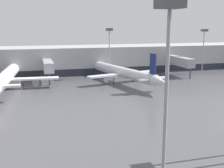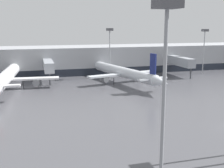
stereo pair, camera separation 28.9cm
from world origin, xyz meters
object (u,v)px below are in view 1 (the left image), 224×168
parked_jet_0 (6,77)px  parked_jet_1 (122,72)px  apron_light_mast_6 (109,38)px  apron_light_mast_2 (168,48)px  apron_light_mast_7 (204,38)px

parked_jet_0 → parked_jet_1: 30.93m
parked_jet_1 → apron_light_mast_6: bearing=-6.4°
apron_light_mast_6 → parked_jet_1: bearing=-82.5°
apron_light_mast_2 → parked_jet_1: bearing=75.4°
parked_jet_1 → apron_light_mast_2: apron_light_mast_2 is taller
apron_light_mast_6 → apron_light_mast_7: 32.45m
parked_jet_1 → apron_light_mast_7: 33.51m
apron_light_mast_7 → parked_jet_1: bearing=-165.2°
parked_jet_1 → apron_light_mast_7: apron_light_mast_7 is taller
parked_jet_0 → apron_light_mast_2: 58.76m
parked_jet_0 → apron_light_mast_7: (62.14, 8.03, 8.96)m
parked_jet_0 → apron_light_mast_7: bearing=-78.2°
apron_light_mast_6 → apron_light_mast_7: bearing=-1.8°
apron_light_mast_2 → apron_light_mast_6: (13.15, 64.33, -1.77)m
apron_light_mast_2 → apron_light_mast_7: (45.58, 63.33, -2.00)m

